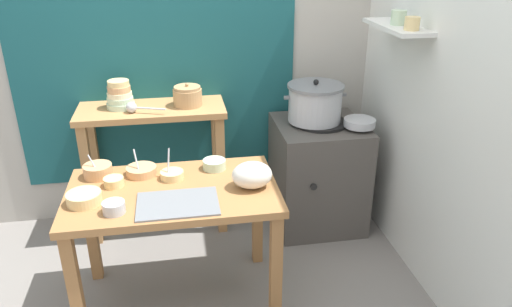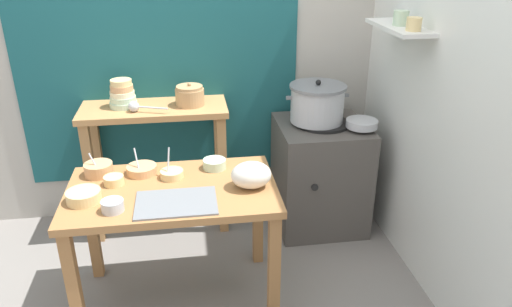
{
  "view_description": "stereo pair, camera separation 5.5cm",
  "coord_description": "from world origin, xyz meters",
  "px_view_note": "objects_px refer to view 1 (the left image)",
  "views": [
    {
      "loc": [
        -0.03,
        -2.27,
        1.94
      ],
      "look_at": [
        0.39,
        0.16,
        0.82
      ],
      "focal_mm": 34.14,
      "sensor_mm": 36.0,
      "label": 1
    },
    {
      "loc": [
        0.02,
        -2.28,
        1.94
      ],
      "look_at": [
        0.39,
        0.16,
        0.82
      ],
      "focal_mm": 34.14,
      "sensor_mm": 36.0,
      "label": 2
    }
  ],
  "objects_px": {
    "back_shelf_table": "(154,138)",
    "bowl_stack_enamel": "(120,96)",
    "clay_pot": "(188,96)",
    "plastic_bag": "(252,175)",
    "prep_bowl_4": "(214,164)",
    "prep_bowl_1": "(98,170)",
    "steamer_pot": "(315,103)",
    "ladle": "(133,107)",
    "prep_bowl_6": "(141,170)",
    "prep_bowl_0": "(114,207)",
    "prep_table": "(174,207)",
    "stove_block": "(318,173)",
    "prep_bowl_3": "(172,174)",
    "prep_bowl_5": "(114,181)",
    "prep_bowl_2": "(84,198)",
    "wide_pan": "(360,123)",
    "serving_tray": "(178,204)"
  },
  "relations": [
    {
      "from": "bowl_stack_enamel",
      "to": "prep_bowl_2",
      "type": "distance_m",
      "value": 0.96
    },
    {
      "from": "stove_block",
      "to": "prep_bowl_3",
      "type": "height_order",
      "value": "prep_bowl_3"
    },
    {
      "from": "steamer_pot",
      "to": "plastic_bag",
      "type": "xyz_separation_m",
      "value": [
        -0.55,
        -0.76,
        -0.12
      ]
    },
    {
      "from": "wide_pan",
      "to": "stove_block",
      "type": "bearing_deg",
      "value": 149.74
    },
    {
      "from": "prep_bowl_4",
      "to": "prep_bowl_6",
      "type": "bearing_deg",
      "value": -179.26
    },
    {
      "from": "plastic_bag",
      "to": "prep_bowl_4",
      "type": "xyz_separation_m",
      "value": [
        -0.17,
        0.25,
        -0.04
      ]
    },
    {
      "from": "back_shelf_table",
      "to": "clay_pot",
      "type": "distance_m",
      "value": 0.37
    },
    {
      "from": "stove_block",
      "to": "prep_bowl_0",
      "type": "distance_m",
      "value": 1.6
    },
    {
      "from": "prep_table",
      "to": "prep_bowl_1",
      "type": "distance_m",
      "value": 0.48
    },
    {
      "from": "steamer_pot",
      "to": "bowl_stack_enamel",
      "type": "distance_m",
      "value": 1.28
    },
    {
      "from": "serving_tray",
      "to": "steamer_pot",
      "type": "bearing_deg",
      "value": 42.91
    },
    {
      "from": "clay_pot",
      "to": "ladle",
      "type": "relative_size",
      "value": 0.75
    },
    {
      "from": "plastic_bag",
      "to": "steamer_pot",
      "type": "bearing_deg",
      "value": 53.92
    },
    {
      "from": "back_shelf_table",
      "to": "prep_bowl_2",
      "type": "distance_m",
      "value": 0.95
    },
    {
      "from": "back_shelf_table",
      "to": "prep_bowl_3",
      "type": "distance_m",
      "value": 0.71
    },
    {
      "from": "stove_block",
      "to": "prep_table",
      "type": "bearing_deg",
      "value": -145.68
    },
    {
      "from": "bowl_stack_enamel",
      "to": "clay_pot",
      "type": "bearing_deg",
      "value": -3.24
    },
    {
      "from": "stove_block",
      "to": "prep_bowl_4",
      "type": "bearing_deg",
      "value": -147.77
    },
    {
      "from": "wide_pan",
      "to": "prep_table",
      "type": "bearing_deg",
      "value": -155.73
    },
    {
      "from": "back_shelf_table",
      "to": "prep_bowl_6",
      "type": "bearing_deg",
      "value": -94.78
    },
    {
      "from": "prep_bowl_6",
      "to": "prep_bowl_3",
      "type": "bearing_deg",
      "value": -25.03
    },
    {
      "from": "back_shelf_table",
      "to": "bowl_stack_enamel",
      "type": "height_order",
      "value": "bowl_stack_enamel"
    },
    {
      "from": "prep_bowl_5",
      "to": "plastic_bag",
      "type": "bearing_deg",
      "value": -10.78
    },
    {
      "from": "clay_pot",
      "to": "plastic_bag",
      "type": "distance_m",
      "value": 0.93
    },
    {
      "from": "back_shelf_table",
      "to": "stove_block",
      "type": "relative_size",
      "value": 1.23
    },
    {
      "from": "prep_table",
      "to": "prep_bowl_5",
      "type": "distance_m",
      "value": 0.34
    },
    {
      "from": "clay_pot",
      "to": "ladle",
      "type": "distance_m",
      "value": 0.36
    },
    {
      "from": "stove_block",
      "to": "prep_bowl_0",
      "type": "height_order",
      "value": "stove_block"
    },
    {
      "from": "clay_pot",
      "to": "prep_bowl_6",
      "type": "height_order",
      "value": "clay_pot"
    },
    {
      "from": "bowl_stack_enamel",
      "to": "prep_bowl_0",
      "type": "xyz_separation_m",
      "value": [
        0.03,
        -1.04,
        -0.23
      ]
    },
    {
      "from": "bowl_stack_enamel",
      "to": "wide_pan",
      "type": "distance_m",
      "value": 1.58
    },
    {
      "from": "steamer_pot",
      "to": "prep_bowl_0",
      "type": "relative_size",
      "value": 3.94
    },
    {
      "from": "prep_bowl_2",
      "to": "prep_bowl_5",
      "type": "xyz_separation_m",
      "value": [
        0.13,
        0.16,
        -0.01
      ]
    },
    {
      "from": "clay_pot",
      "to": "serving_tray",
      "type": "height_order",
      "value": "clay_pot"
    },
    {
      "from": "prep_bowl_3",
      "to": "wide_pan",
      "type": "bearing_deg",
      "value": 19.44
    },
    {
      "from": "back_shelf_table",
      "to": "clay_pot",
      "type": "xyz_separation_m",
      "value": [
        0.24,
        0.0,
        0.29
      ]
    },
    {
      "from": "steamer_pot",
      "to": "ladle",
      "type": "bearing_deg",
      "value": 178.87
    },
    {
      "from": "prep_bowl_1",
      "to": "prep_bowl_5",
      "type": "xyz_separation_m",
      "value": [
        0.09,
        -0.13,
        -0.01
      ]
    },
    {
      "from": "clay_pot",
      "to": "prep_bowl_1",
      "type": "bearing_deg",
      "value": -131.0
    },
    {
      "from": "prep_bowl_5",
      "to": "wide_pan",
      "type": "bearing_deg",
      "value": 17.02
    },
    {
      "from": "prep_bowl_1",
      "to": "clay_pot",
      "type": "bearing_deg",
      "value": 49.0
    },
    {
      "from": "bowl_stack_enamel",
      "to": "wide_pan",
      "type": "relative_size",
      "value": 0.89
    },
    {
      "from": "bowl_stack_enamel",
      "to": "prep_bowl_1",
      "type": "relative_size",
      "value": 1.19
    },
    {
      "from": "prep_bowl_0",
      "to": "plastic_bag",
      "type": "bearing_deg",
      "value": 11.66
    },
    {
      "from": "stove_block",
      "to": "prep_bowl_5",
      "type": "xyz_separation_m",
      "value": [
        -1.31,
        -0.6,
        0.36
      ]
    },
    {
      "from": "steamer_pot",
      "to": "ladle",
      "type": "relative_size",
      "value": 1.7
    },
    {
      "from": "prep_bowl_0",
      "to": "prep_bowl_4",
      "type": "distance_m",
      "value": 0.65
    },
    {
      "from": "prep_bowl_2",
      "to": "prep_bowl_3",
      "type": "distance_m",
      "value": 0.47
    },
    {
      "from": "plastic_bag",
      "to": "prep_bowl_6",
      "type": "relative_size",
      "value": 1.28
    },
    {
      "from": "steamer_pot",
      "to": "prep_bowl_2",
      "type": "height_order",
      "value": "steamer_pot"
    }
  ]
}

